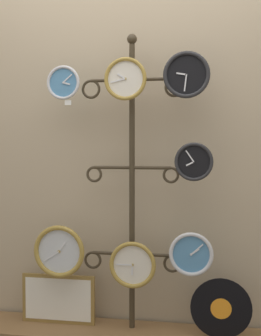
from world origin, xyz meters
TOP-DOWN VIEW (x-y plane):
  - shop_wall at (0.00, 0.57)m, footprint 4.40×0.04m
  - low_shelf at (0.00, 0.35)m, footprint 2.20×0.36m
  - display_stand at (0.00, 0.41)m, footprint 0.62×0.38m
  - clock_top_left at (-0.40, 0.34)m, footprint 0.20×0.04m
  - clock_top_center at (-0.02, 0.31)m, footprint 0.25×0.04m
  - clock_top_right at (0.33, 0.32)m, footprint 0.27×0.04m
  - clock_middle_right at (0.37, 0.32)m, footprint 0.22×0.04m
  - clock_bottom_left at (-0.43, 0.31)m, footprint 0.32×0.04m
  - clock_bottom_center at (0.02, 0.32)m, footprint 0.28×0.04m
  - clock_bottom_right at (0.36, 0.30)m, footprint 0.25×0.04m
  - vinyl_record at (0.53, 0.33)m, footprint 0.35×0.01m
  - picture_frame at (-0.47, 0.39)m, footprint 0.47×0.02m
  - price_tag_upper at (-0.38, 0.33)m, footprint 0.04×0.00m

SIDE VIEW (x-z plane):
  - low_shelf at x=0.00m, z-range 0.00..0.06m
  - picture_frame at x=-0.47m, z-range 0.06..0.37m
  - vinyl_record at x=0.53m, z-range 0.06..0.41m
  - clock_bottom_center at x=0.02m, z-range 0.33..0.61m
  - clock_bottom_left at x=-0.43m, z-range 0.38..0.69m
  - clock_bottom_right at x=0.36m, z-range 0.42..0.68m
  - display_stand at x=0.00m, z-range -0.33..1.51m
  - clock_middle_right at x=0.37m, z-range 0.97..1.19m
  - shop_wall at x=0.00m, z-range 0.00..2.80m
  - price_tag_upper at x=-0.38m, z-range 1.41..1.44m
  - clock_top_left at x=-0.40m, z-range 1.44..1.65m
  - clock_top_center at x=-0.02m, z-range 1.43..1.68m
  - clock_top_right at x=0.33m, z-range 1.44..1.70m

